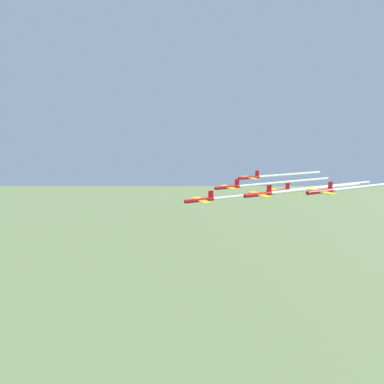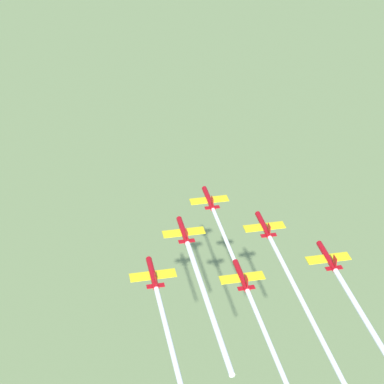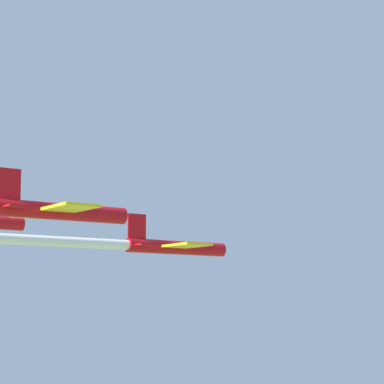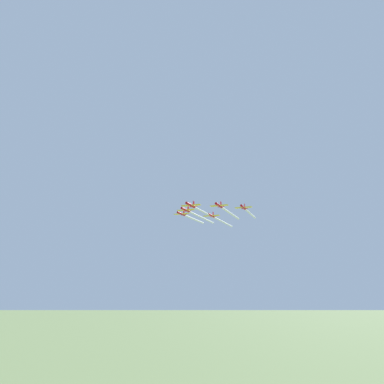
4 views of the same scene
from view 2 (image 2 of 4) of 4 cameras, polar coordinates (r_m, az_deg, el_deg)
The scene contains 12 objects.
jet_0 at distance 188.07m, azimuth 1.30°, elevation -0.55°, with size 9.09×8.99×3.50m.
jet_1 at distance 171.71m, azimuth -0.66°, elevation -3.02°, with size 9.09×8.99×3.50m.
jet_2 at distance 176.20m, azimuth 5.51°, elevation -2.59°, with size 9.09×8.99×3.50m.
jet_3 at distance 156.56m, azimuth -3.01°, elevation -6.28°, with size 9.09×8.99×3.50m.
jet_4 at distance 161.84m, azimuth 3.81°, elevation -6.45°, with size 9.09×8.99×3.50m.
jet_5 at distance 165.74m, azimuth 10.30°, elevation -4.92°, with size 9.09×8.99×3.50m.
smoke_trail_0 at distance 168.37m, azimuth 3.09°, elevation -4.85°, with size 29.29×27.48×0.89m.
smoke_trail_1 at distance 151.67m, azimuth 1.16°, elevation -8.35°, with size 31.08×29.18×1.12m.
smoke_trail_2 at distance 154.84m, azimuth 8.41°, elevation -8.27°, with size 34.84×32.68×0.99m.
smoke_trail_3 at distance 140.29m, azimuth -1.66°, elevation -11.52°, with size 25.04×23.51×1.00m.
smoke_trail_4 at distance 142.20m, azimuth 6.64°, elevation -13.01°, with size 33.45×31.38×0.97m.
smoke_trail_5 at distance 149.71m, azimuth 13.31°, elevation -9.88°, with size 26.77×25.14×1.12m.
Camera 2 is at (151.06, 116.41, 260.83)m, focal length 70.00 mm.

